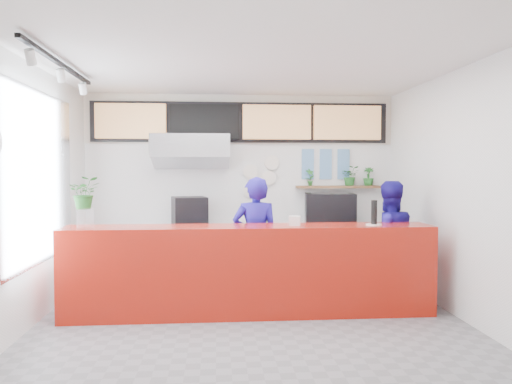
% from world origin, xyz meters
% --- Properties ---
extents(floor, '(5.00, 5.00, 0.00)m').
position_xyz_m(floor, '(0.00, 0.00, 0.00)').
color(floor, slate).
rests_on(floor, ground).
extents(ceiling, '(5.00, 5.00, 0.00)m').
position_xyz_m(ceiling, '(0.00, 0.00, 3.00)').
color(ceiling, silver).
extents(wall_back, '(5.00, 0.00, 5.00)m').
position_xyz_m(wall_back, '(0.00, 2.50, 1.50)').
color(wall_back, white).
rests_on(wall_back, ground).
extents(wall_left, '(0.00, 5.00, 5.00)m').
position_xyz_m(wall_left, '(-2.50, 0.00, 1.50)').
color(wall_left, white).
rests_on(wall_left, ground).
extents(wall_right, '(0.00, 5.00, 5.00)m').
position_xyz_m(wall_right, '(2.50, 0.00, 1.50)').
color(wall_right, white).
rests_on(wall_right, ground).
extents(service_counter, '(4.50, 0.60, 1.10)m').
position_xyz_m(service_counter, '(0.00, 0.40, 0.55)').
color(service_counter, '#9F170B').
rests_on(service_counter, ground).
extents(cream_band, '(5.00, 0.02, 0.80)m').
position_xyz_m(cream_band, '(0.00, 2.49, 2.60)').
color(cream_band, beige).
rests_on(cream_band, wall_back).
extents(prep_bench, '(1.80, 0.60, 0.90)m').
position_xyz_m(prep_bench, '(-0.80, 2.20, 0.45)').
color(prep_bench, '#B2B5BA').
rests_on(prep_bench, ground).
extents(panini_oven, '(0.60, 0.60, 0.46)m').
position_xyz_m(panini_oven, '(-0.83, 2.20, 1.13)').
color(panini_oven, black).
rests_on(panini_oven, prep_bench).
extents(extraction_hood, '(1.20, 0.70, 0.35)m').
position_xyz_m(extraction_hood, '(-0.80, 2.15, 2.15)').
color(extraction_hood, '#B2B5BA').
rests_on(extraction_hood, ceiling).
extents(hood_lip, '(1.20, 0.69, 0.31)m').
position_xyz_m(hood_lip, '(-0.80, 2.15, 1.95)').
color(hood_lip, '#B2B5BA').
rests_on(hood_lip, ceiling).
extents(right_bench, '(1.80, 0.60, 0.90)m').
position_xyz_m(right_bench, '(1.50, 2.20, 0.45)').
color(right_bench, '#B2B5BA').
rests_on(right_bench, ground).
extents(espresso_machine, '(0.85, 0.66, 0.50)m').
position_xyz_m(espresso_machine, '(1.41, 2.20, 1.15)').
color(espresso_machine, black).
rests_on(espresso_machine, right_bench).
extents(espresso_tray, '(0.66, 0.51, 0.06)m').
position_xyz_m(espresso_tray, '(1.41, 2.20, 1.38)').
color(espresso_tray, '#A9AAB0').
rests_on(espresso_tray, espresso_machine).
extents(herb_shelf, '(1.40, 0.18, 0.04)m').
position_xyz_m(herb_shelf, '(1.60, 2.40, 1.50)').
color(herb_shelf, brown).
rests_on(herb_shelf, wall_back).
extents(menu_board_far_left, '(1.10, 0.10, 0.55)m').
position_xyz_m(menu_board_far_left, '(-1.75, 2.38, 2.55)').
color(menu_board_far_left, tan).
rests_on(menu_board_far_left, wall_back).
extents(menu_board_mid_left, '(1.10, 0.10, 0.55)m').
position_xyz_m(menu_board_mid_left, '(-0.59, 2.38, 2.55)').
color(menu_board_mid_left, black).
rests_on(menu_board_mid_left, wall_back).
extents(menu_board_mid_right, '(1.10, 0.10, 0.55)m').
position_xyz_m(menu_board_mid_right, '(0.57, 2.38, 2.55)').
color(menu_board_mid_right, tan).
rests_on(menu_board_mid_right, wall_back).
extents(menu_board_far_right, '(1.10, 0.10, 0.55)m').
position_xyz_m(menu_board_far_right, '(1.73, 2.38, 2.55)').
color(menu_board_far_right, tan).
rests_on(menu_board_far_right, wall_back).
extents(soffit, '(4.80, 0.04, 0.65)m').
position_xyz_m(soffit, '(0.00, 2.46, 2.55)').
color(soffit, black).
rests_on(soffit, wall_back).
extents(window_pane, '(0.04, 2.20, 1.90)m').
position_xyz_m(window_pane, '(-2.47, 0.30, 1.70)').
color(window_pane, silver).
rests_on(window_pane, wall_left).
extents(window_frame, '(0.03, 2.30, 2.00)m').
position_xyz_m(window_frame, '(-2.45, 0.30, 1.70)').
color(window_frame, '#B2B5BA').
rests_on(window_frame, wall_left).
extents(track_rail, '(0.05, 2.40, 0.04)m').
position_xyz_m(track_rail, '(-2.10, 0.00, 2.94)').
color(track_rail, black).
rests_on(track_rail, ceiling).
extents(dec_plate_a, '(0.24, 0.03, 0.24)m').
position_xyz_m(dec_plate_a, '(0.15, 2.47, 1.75)').
color(dec_plate_a, silver).
rests_on(dec_plate_a, wall_back).
extents(dec_plate_b, '(0.24, 0.03, 0.24)m').
position_xyz_m(dec_plate_b, '(0.45, 2.47, 1.65)').
color(dec_plate_b, silver).
rests_on(dec_plate_b, wall_back).
extents(dec_plate_c, '(0.24, 0.03, 0.24)m').
position_xyz_m(dec_plate_c, '(0.15, 2.47, 1.45)').
color(dec_plate_c, silver).
rests_on(dec_plate_c, wall_back).
extents(dec_plate_d, '(0.24, 0.03, 0.24)m').
position_xyz_m(dec_plate_d, '(0.50, 2.47, 1.90)').
color(dec_plate_d, silver).
rests_on(dec_plate_d, wall_back).
extents(photo_frame_a, '(0.20, 0.02, 0.25)m').
position_xyz_m(photo_frame_a, '(1.10, 2.48, 2.00)').
color(photo_frame_a, '#598CBF').
rests_on(photo_frame_a, wall_back).
extents(photo_frame_b, '(0.20, 0.02, 0.25)m').
position_xyz_m(photo_frame_b, '(1.40, 2.48, 2.00)').
color(photo_frame_b, '#598CBF').
rests_on(photo_frame_b, wall_back).
extents(photo_frame_c, '(0.20, 0.02, 0.25)m').
position_xyz_m(photo_frame_c, '(1.70, 2.48, 2.00)').
color(photo_frame_c, '#598CBF').
rests_on(photo_frame_c, wall_back).
extents(photo_frame_d, '(0.20, 0.02, 0.25)m').
position_xyz_m(photo_frame_d, '(1.10, 2.48, 1.75)').
color(photo_frame_d, '#598CBF').
rests_on(photo_frame_d, wall_back).
extents(photo_frame_e, '(0.20, 0.02, 0.25)m').
position_xyz_m(photo_frame_e, '(1.40, 2.48, 1.75)').
color(photo_frame_e, '#598CBF').
rests_on(photo_frame_e, wall_back).
extents(photo_frame_f, '(0.20, 0.02, 0.25)m').
position_xyz_m(photo_frame_f, '(1.70, 2.48, 1.75)').
color(photo_frame_f, '#598CBF').
rests_on(photo_frame_f, wall_back).
extents(staff_center, '(0.64, 0.43, 1.69)m').
position_xyz_m(staff_center, '(0.11, 0.92, 0.84)').
color(staff_center, navy).
rests_on(staff_center, ground).
extents(staff_right, '(0.84, 0.67, 1.63)m').
position_xyz_m(staff_right, '(1.91, 0.88, 0.82)').
color(staff_right, navy).
rests_on(staff_right, ground).
extents(herb_a, '(0.17, 0.14, 0.28)m').
position_xyz_m(herb_a, '(1.12, 2.40, 1.66)').
color(herb_a, '#216022').
rests_on(herb_a, herb_shelf).
extents(herb_c, '(0.33, 0.29, 0.33)m').
position_xyz_m(herb_c, '(1.79, 2.40, 1.68)').
color(herb_c, '#216022').
rests_on(herb_c, herb_shelf).
extents(herb_d, '(0.20, 0.19, 0.30)m').
position_xyz_m(herb_d, '(2.10, 2.40, 1.67)').
color(herb_d, '#216022').
rests_on(herb_d, herb_shelf).
extents(glass_vase, '(0.26, 0.26, 0.24)m').
position_xyz_m(glass_vase, '(-1.96, 0.36, 1.22)').
color(glass_vase, silver).
rests_on(glass_vase, service_counter).
extents(basil_vase, '(0.42, 0.38, 0.39)m').
position_xyz_m(basil_vase, '(-1.96, 0.36, 1.51)').
color(basil_vase, '#216022').
rests_on(basil_vase, glass_vase).
extents(napkin_holder, '(0.15, 0.12, 0.12)m').
position_xyz_m(napkin_holder, '(0.55, 0.36, 1.16)').
color(napkin_holder, silver).
rests_on(napkin_holder, service_counter).
extents(white_plate, '(0.24, 0.24, 0.01)m').
position_xyz_m(white_plate, '(1.53, 0.33, 1.11)').
color(white_plate, silver).
rests_on(white_plate, service_counter).
extents(pepper_mill, '(0.08, 0.08, 0.30)m').
position_xyz_m(pepper_mill, '(1.53, 0.33, 1.26)').
color(pepper_mill, black).
rests_on(pepper_mill, white_plate).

